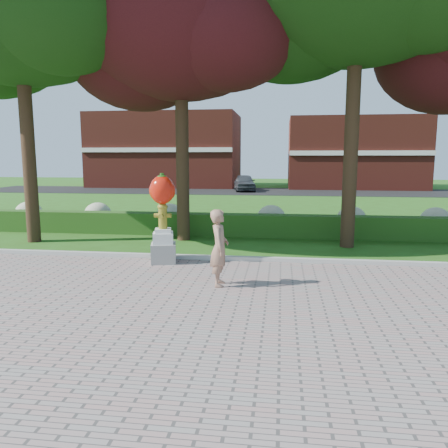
# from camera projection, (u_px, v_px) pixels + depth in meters

# --- Properties ---
(ground) EXTENTS (100.00, 100.00, 0.00)m
(ground) POSITION_uv_depth(u_px,v_px,m) (213.00, 295.00, 9.15)
(ground) COLOR #295515
(ground) RESTS_ON ground
(walkway) EXTENTS (40.00, 14.00, 0.04)m
(walkway) POSITION_uv_depth(u_px,v_px,m) (162.00, 397.00, 5.23)
(walkway) COLOR gray
(walkway) RESTS_ON ground
(curb) EXTENTS (40.00, 0.18, 0.15)m
(curb) POSITION_uv_depth(u_px,v_px,m) (230.00, 259.00, 12.08)
(curb) COLOR #ADADA5
(curb) RESTS_ON ground
(lawn_hedge) EXTENTS (24.00, 0.70, 0.80)m
(lawn_hedge) POSITION_uv_depth(u_px,v_px,m) (243.00, 225.00, 15.95)
(lawn_hedge) COLOR #254E16
(lawn_hedge) RESTS_ON ground
(hydrangea_row) EXTENTS (20.10, 1.10, 0.99)m
(hydrangea_row) POSITION_uv_depth(u_px,v_px,m) (260.00, 218.00, 16.83)
(hydrangea_row) COLOR #A7B086
(hydrangea_row) RESTS_ON ground
(street) EXTENTS (50.00, 8.00, 0.02)m
(street) POSITION_uv_depth(u_px,v_px,m) (265.00, 191.00, 36.59)
(street) COLOR black
(street) RESTS_ON ground
(building_left) EXTENTS (14.00, 8.00, 7.00)m
(building_left) POSITION_uv_depth(u_px,v_px,m) (167.00, 151.00, 43.23)
(building_left) COLOR maroon
(building_left) RESTS_ON ground
(building_right) EXTENTS (12.00, 8.00, 6.40)m
(building_right) POSITION_uv_depth(u_px,v_px,m) (353.00, 153.00, 40.94)
(building_right) COLOR maroon
(building_right) RESTS_ON ground
(tree_mid_left) EXTENTS (8.25, 7.04, 10.69)m
(tree_mid_left) POSITION_uv_depth(u_px,v_px,m) (178.00, 20.00, 14.27)
(tree_mid_left) COLOR black
(tree_mid_left) RESTS_ON ground
(hydrant_sculpture) EXTENTS (0.78, 0.78, 2.41)m
(hydrant_sculpture) POSITION_uv_depth(u_px,v_px,m) (163.00, 216.00, 11.63)
(hydrant_sculpture) COLOR gray
(hydrant_sculpture) RESTS_ON walkway
(woman) EXTENTS (0.46, 0.66, 1.70)m
(woman) POSITION_uv_depth(u_px,v_px,m) (219.00, 248.00, 9.59)
(woman) COLOR #9E725A
(woman) RESTS_ON walkway
(parked_car) EXTENTS (2.29, 4.33, 1.40)m
(parked_car) POSITION_uv_depth(u_px,v_px,m) (244.00, 183.00, 36.98)
(parked_car) COLOR #414449
(parked_car) RESTS_ON street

